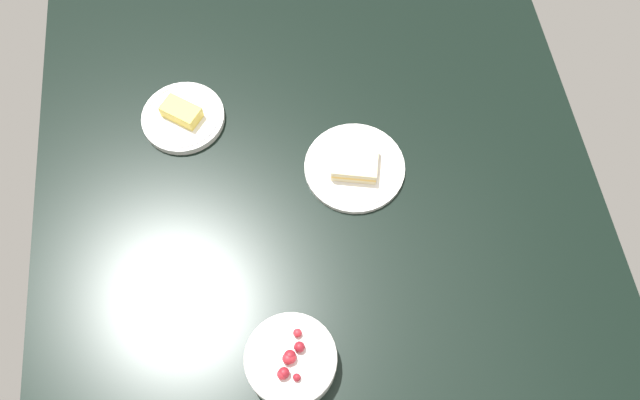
% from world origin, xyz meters
% --- Properties ---
extents(dining_table, '(1.50, 1.16, 0.04)m').
position_xyz_m(dining_table, '(0.00, 0.00, 0.02)').
color(dining_table, black).
rests_on(dining_table, ground).
extents(plate_sandwich, '(0.21, 0.21, 0.04)m').
position_xyz_m(plate_sandwich, '(0.07, -0.08, 0.05)').
color(plate_sandwich, white).
rests_on(plate_sandwich, dining_table).
extents(bowl_berries, '(0.17, 0.17, 0.07)m').
position_xyz_m(bowl_berries, '(-0.31, 0.09, 0.07)').
color(bowl_berries, white).
rests_on(bowl_berries, dining_table).
extents(plate_cheese, '(0.18, 0.18, 0.05)m').
position_xyz_m(plate_cheese, '(0.24, 0.27, 0.05)').
color(plate_cheese, white).
rests_on(plate_cheese, dining_table).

